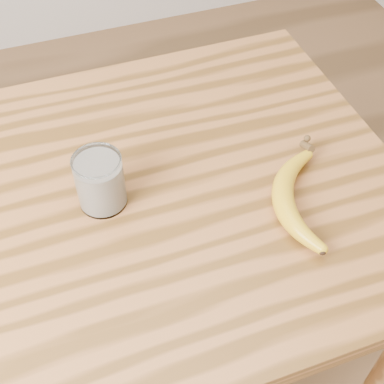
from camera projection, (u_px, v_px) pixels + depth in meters
name	position (u px, v px, depth m)	size (l,w,h in m)	color
table	(93.00, 250.00, 1.05)	(1.20, 0.80, 0.90)	#975D2E
smoothie_glass	(100.00, 182.00, 0.93)	(0.09, 0.09, 0.11)	white
banana	(282.00, 198.00, 0.95)	(0.12, 0.33, 0.04)	gold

